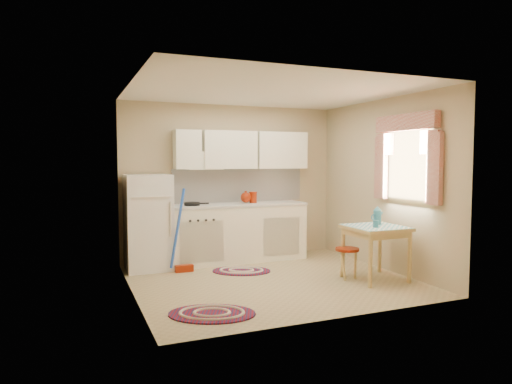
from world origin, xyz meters
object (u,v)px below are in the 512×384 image
fridge (148,222)px  table (375,253)px  stool (347,263)px  base_cabinets (235,234)px

fridge → table: (2.73, -1.75, -0.34)m
table → stool: size_ratio=1.71×
fridge → stool: (2.40, -1.56, -0.49)m
base_cabinets → stool: 1.93m
base_cabinets → table: bearing=-53.0°
base_cabinets → stool: bearing=-57.5°
fridge → base_cabinets: size_ratio=0.62×
fridge → table: fridge is taller
base_cabinets → fridge: bearing=-177.9°
fridge → base_cabinets: bearing=2.1°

